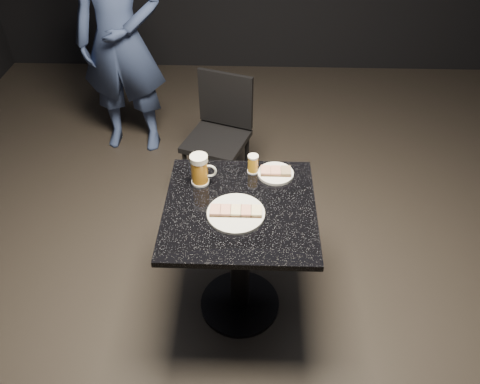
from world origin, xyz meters
The scene contains 10 objects.
floor centered at (0.00, 0.00, 0.00)m, with size 6.00×6.00×0.00m, color black.
plate_large centered at (-0.02, -0.06, 0.76)m, with size 0.26×0.26×0.01m, color silver.
plate_small centered at (0.17, 0.24, 0.76)m, with size 0.18×0.18×0.01m, color white.
patron centered at (-0.90, 1.58, 0.86)m, with size 0.63×0.41×1.73m, color navy.
table centered at (0.00, 0.00, 0.51)m, with size 0.70×0.70×0.75m.
beer_mug centered at (-0.20, 0.17, 0.83)m, with size 0.13×0.09×0.16m.
beer_tumbler centered at (0.06, 0.26, 0.80)m, with size 0.06×0.06×0.10m.
chair centered at (-0.17, 1.02, 0.50)m, with size 0.48×0.48×0.86m.
canapes_on_plate_large centered at (-0.02, -0.06, 0.77)m, with size 0.23×0.07×0.02m.
canapes_on_plate_small centered at (0.17, 0.24, 0.77)m, with size 0.15×0.07×0.02m.
Camera 1 is at (0.05, -1.58, 2.20)m, focal length 35.00 mm.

